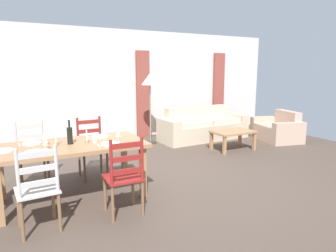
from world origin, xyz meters
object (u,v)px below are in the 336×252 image
dining_chair_near_right (124,177)px  wine_glass_near_right (118,134)px  wine_glass_near_left (45,140)px  standing_lamp (150,83)px  dining_chair_near_left (38,189)px  armchair_upholstered (279,130)px  dining_chair_far_right (92,148)px  couch (202,127)px  wine_glass_far_left (45,136)px  wine_bottle (70,135)px  dining_chair_far_left (32,154)px  coffee_table (233,134)px  coffee_cup_primary (95,139)px  dining_table (71,151)px

dining_chair_near_right → wine_glass_near_right: 0.74m
dining_chair_near_right → wine_glass_near_right: size_ratio=5.96×
wine_glass_near_left → standing_lamp: size_ratio=0.10×
dining_chair_near_left → armchair_upholstered: size_ratio=0.73×
dining_chair_far_right → couch: (3.12, 1.47, -0.19)m
wine_glass_far_left → dining_chair_near_right: bearing=-49.7°
wine_bottle → wine_glass_near_left: size_ratio=1.96×
dining_chair_near_right → standing_lamp: 3.76m
dining_chair_far_left → coffee_table: 3.99m
wine_bottle → standing_lamp: bearing=47.3°
wine_bottle → wine_glass_near_left: wine_bottle is taller
dining_chair_near_left → wine_glass_near_right: size_ratio=5.96×
dining_chair_far_left → coffee_table: (3.98, 0.25, -0.12)m
couch → armchair_upholstered: bearing=-31.2°
coffee_cup_primary → couch: (3.26, 2.29, -0.50)m
dining_chair_far_right → coffee_table: bearing=4.7°
dining_chair_near_left → wine_glass_far_left: 0.93m
wine_bottle → couch: (3.57, 2.22, -0.58)m
wine_glass_near_right → wine_glass_near_left: bearing=178.1°
wine_glass_far_left → standing_lamp: 3.45m
dining_chair_near_left → wine_glass_far_left: (0.17, 0.83, 0.38)m
dining_chair_far_left → wine_glass_far_left: dining_chair_far_left is taller
wine_glass_near_right → dining_chair_near_right: bearing=-102.9°
standing_lamp → wine_glass_near_left: bearing=-134.9°
dining_table → armchair_upholstered: size_ratio=1.45×
couch → dining_chair_near_right: bearing=-136.0°
dining_chair_near_right → standing_lamp: standing_lamp is taller
coffee_table → standing_lamp: (-1.32, 1.40, 1.06)m
dining_chair_far_right → wine_bottle: (-0.44, -0.75, 0.39)m
dining_table → dining_chair_near_right: bearing=-59.6°
dining_chair_near_right → standing_lamp: (1.76, 3.19, 0.93)m
wine_glass_near_left → coffee_cup_primary: 0.62m
standing_lamp → dining_chair_far_right: bearing=-137.0°
wine_glass_far_left → standing_lamp: standing_lamp is taller
dining_chair_near_left → standing_lamp: standing_lamp is taller
wine_glass_near_right → wine_glass_far_left: same height
dining_chair_near_left → wine_glass_near_left: dining_chair_near_left is taller
dining_table → coffee_cup_primary: size_ratio=21.11×
dining_chair_near_left → wine_bottle: bearing=57.2°
wine_glass_near_left → wine_glass_far_left: same height
couch → armchair_upholstered: couch is taller
coffee_cup_primary → coffee_table: size_ratio=0.10×
couch → armchair_upholstered: 1.89m
wine_glass_near_right → wine_glass_far_left: (-0.90, 0.27, 0.00)m
wine_glass_near_left → armchair_upholstered: 5.70m
dining_table → wine_bottle: 0.21m
dining_chair_near_right → coffee_cup_primary: (-0.15, 0.71, 0.32)m
couch → coffee_table: (-0.02, -1.22, 0.06)m
wine_glass_near_right → couch: size_ratio=0.07×
wine_bottle → coffee_table: (3.55, 1.00, -0.51)m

